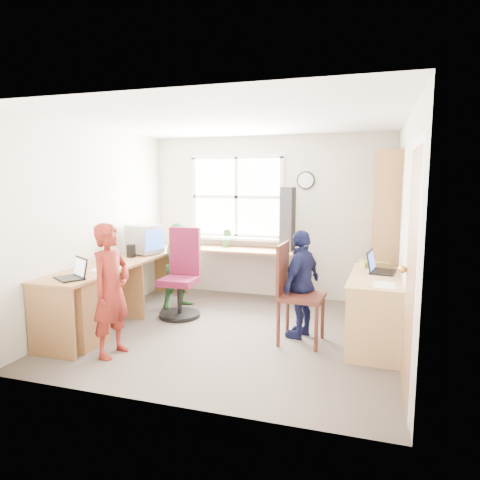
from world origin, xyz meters
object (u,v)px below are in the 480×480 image
Objects in this scene: swivel_chair at (182,278)px; person_red at (111,290)px; right_desk at (378,295)px; potted_plant at (227,238)px; crt_monitor at (145,239)px; laptop_right at (378,267)px; person_navy at (302,284)px; bookshelf at (385,239)px; person_green at (182,266)px; l_desk at (120,291)px; wooden_chair at (294,289)px; cd_tower at (288,219)px; laptop_left at (74,274)px.

swivel_chair is 0.85× the size of person_red.
right_desk is 2.58m from potted_plant.
swivel_chair reaches higher than potted_plant.
crt_monitor is at bearing 173.57° from right_desk.
laptop_right is 0.86m from person_navy.
person_navy is (-0.80, -0.21, -0.20)m from laptop_right.
person_navy is (-0.88, -1.08, -0.39)m from bookshelf.
person_green reaches higher than potted_plant.
person_navy reaches higher than l_desk.
wooden_chair is 0.92× the size of person_green.
right_desk is 0.63× the size of bookshelf.
person_red is 1.10× the size of person_navy.
swivel_chair is (0.46, 0.70, 0.03)m from l_desk.
right_desk is 1.15m from bookshelf.
potted_plant reaches higher than laptop_right.
crt_monitor reaches higher than wooden_chair.
cd_tower is (1.18, 1.04, 0.71)m from swivel_chair.
swivel_chair is 2.97× the size of laptop_right.
bookshelf is 3.40m from person_red.
swivel_chair is 0.94× the size of person_navy.
potted_plant is at bearing -116.25° from person_navy.
laptop_left is at bearing -114.39° from swivel_chair.
crt_monitor is 0.55× the size of cd_tower.
laptop_right is (2.88, 0.60, 0.35)m from l_desk.
cd_tower is 0.68× the size of person_red.
swivel_chair is 1.50m from laptop_left.
person_navy is at bearing -129.31° from bookshelf.
l_desk is at bearing 110.77° from laptop_right.
laptop_right is at bearing -67.84° from person_green.
right_desk is at bearing 51.42° from laptop_left.
cd_tower is 2.80m from person_red.
crt_monitor is at bearing 124.07° from laptop_left.
l_desk is 3.26× the size of cd_tower.
laptop_right is 2.46m from potted_plant.
wooden_chair is 1.90m from person_red.
potted_plant is at bearing 172.51° from bookshelf.
cd_tower reaches higher than l_desk.
swivel_chair is 2.27× the size of crt_monitor.
right_desk is 1.13× the size of person_green.
right_desk is 0.99× the size of person_red.
bookshelf is 2.26m from potted_plant.
bookshelf is at bearing 88.85° from right_desk.
crt_monitor reaches higher than potted_plant.
cd_tower is at bearing 168.29° from bookshelf.
wooden_chair is at bearing 1.63° from crt_monitor.
laptop_right is 0.32× the size of person_navy.
laptop_left is 0.34× the size of person_green.
bookshelf is 1.85× the size of swivel_chair.
crt_monitor is 1.68m from person_red.
person_red is (-2.55, -1.10, 0.13)m from right_desk.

